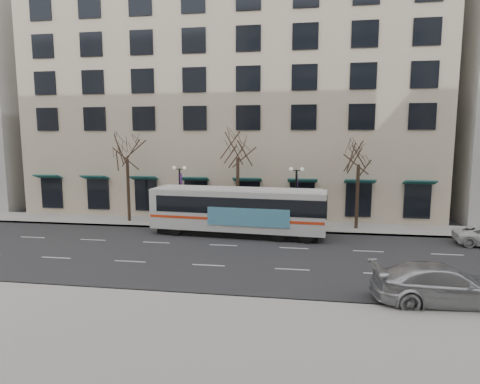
% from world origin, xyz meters
% --- Properties ---
extents(ground, '(160.00, 160.00, 0.00)m').
position_xyz_m(ground, '(0.00, 0.00, 0.00)').
color(ground, black).
rests_on(ground, ground).
extents(sidewalk_far, '(80.00, 4.00, 0.15)m').
position_xyz_m(sidewalk_far, '(5.00, 9.00, 0.07)').
color(sidewalk_far, gray).
rests_on(sidewalk_far, ground).
extents(building_hotel, '(40.00, 20.00, 24.00)m').
position_xyz_m(building_hotel, '(-2.00, 21.00, 12.00)').
color(building_hotel, '#BBA78F').
rests_on(building_hotel, ground).
extents(tree_far_left, '(3.60, 3.60, 8.34)m').
position_xyz_m(tree_far_left, '(-10.00, 8.80, 6.70)').
color(tree_far_left, black).
rests_on(tree_far_left, ground).
extents(tree_far_mid, '(3.60, 3.60, 8.55)m').
position_xyz_m(tree_far_mid, '(0.00, 8.80, 6.91)').
color(tree_far_mid, black).
rests_on(tree_far_mid, ground).
extents(tree_far_right, '(3.60, 3.60, 8.06)m').
position_xyz_m(tree_far_right, '(10.00, 8.80, 6.42)').
color(tree_far_right, black).
rests_on(tree_far_right, ground).
extents(lamp_post_left, '(1.22, 0.45, 5.21)m').
position_xyz_m(lamp_post_left, '(-4.99, 8.20, 2.94)').
color(lamp_post_left, black).
rests_on(lamp_post_left, ground).
extents(lamp_post_right, '(1.22, 0.45, 5.21)m').
position_xyz_m(lamp_post_right, '(5.01, 8.20, 2.94)').
color(lamp_post_right, black).
rests_on(lamp_post_right, ground).
extents(city_bus, '(13.87, 4.05, 3.71)m').
position_xyz_m(city_bus, '(0.62, 5.50, 2.03)').
color(city_bus, silver).
rests_on(city_bus, ground).
extents(silver_car, '(6.52, 3.01, 1.84)m').
position_xyz_m(silver_car, '(11.95, -6.20, 0.92)').
color(silver_car, '#ACAEB4').
rests_on(silver_car, ground).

